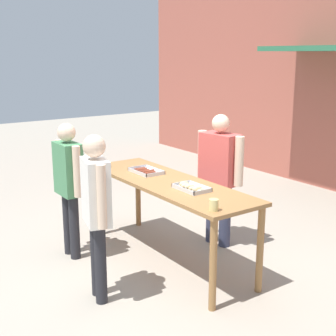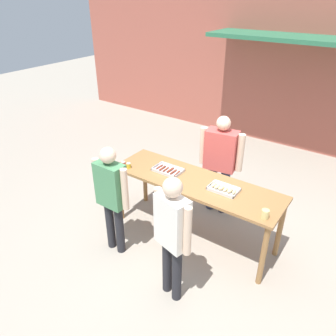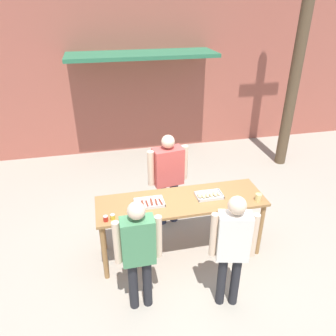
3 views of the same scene
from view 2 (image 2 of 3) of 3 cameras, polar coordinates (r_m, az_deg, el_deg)
ground_plane at (r=5.01m, az=4.35°, el=-11.47°), size 24.00×24.00×0.00m
building_facade_back at (r=7.60m, az=21.83°, el=19.64°), size 12.00×1.11×4.50m
serving_table at (r=4.52m, az=4.74°, el=-3.48°), size 2.41×0.74×0.94m
food_tray_sausages at (r=4.67m, az=0.01°, el=-0.39°), size 0.41×0.27×0.04m
food_tray_buns at (r=4.30m, az=9.56°, el=-3.57°), size 0.38×0.24×0.06m
condiment_jar_mustard at (r=4.82m, az=-7.78°, el=0.68°), size 0.06×0.06×0.08m
condiment_jar_ketchup at (r=4.78m, az=-6.87°, el=0.45°), size 0.06×0.06×0.08m
beer_cup at (r=3.90m, az=16.56°, el=-7.69°), size 0.09×0.09×0.11m
person_server_behind_table at (r=5.07m, az=9.14°, el=1.73°), size 0.68×0.33×1.63m
person_customer_holding_hotdog at (r=4.27m, az=-9.81°, el=-4.21°), size 0.56×0.21×1.57m
person_customer_with_cup at (r=3.56m, az=0.74°, el=-10.76°), size 0.53×0.29×1.62m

